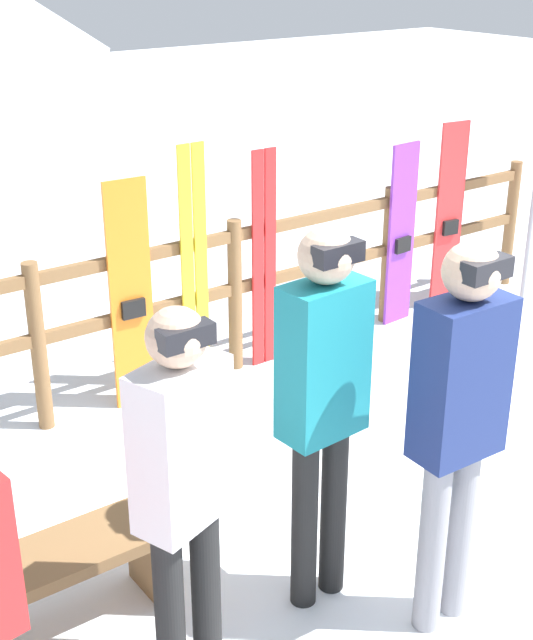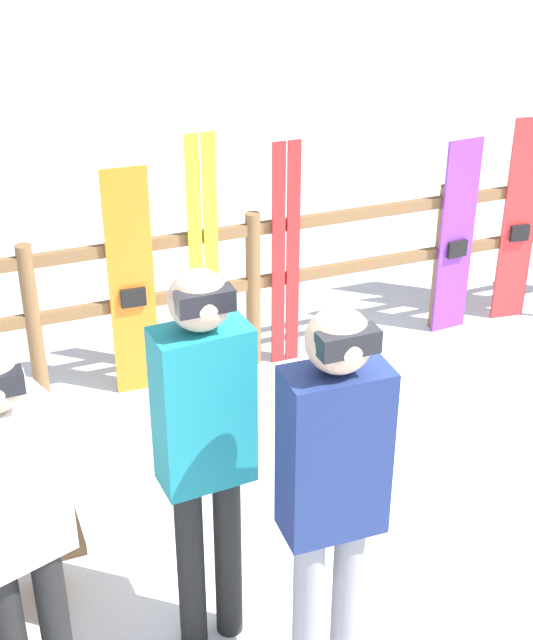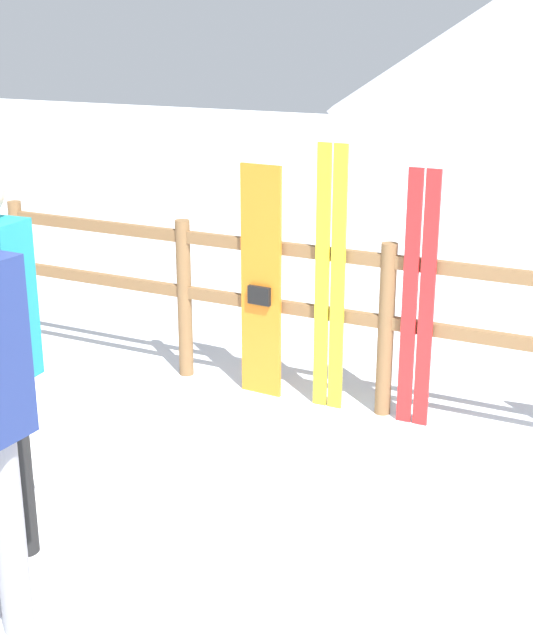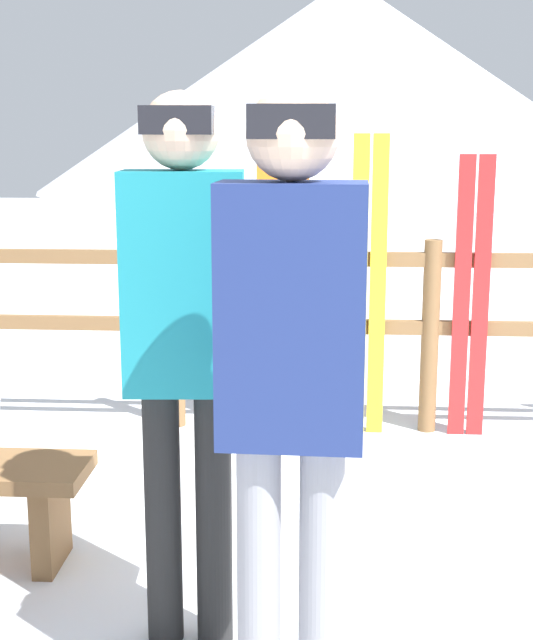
% 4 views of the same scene
% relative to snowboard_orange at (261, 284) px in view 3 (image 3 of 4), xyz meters
% --- Properties ---
extents(ground_plane, '(40.00, 40.00, 0.00)m').
position_rel_snowboard_orange_xyz_m(ground_plane, '(0.84, -2.13, -0.76)').
color(ground_plane, white).
extents(fence, '(5.93, 0.10, 1.11)m').
position_rel_snowboard_orange_xyz_m(fence, '(0.84, 0.06, -0.09)').
color(fence, brown).
rests_on(fence, ground).
extents(snowboard_orange, '(0.29, 0.07, 1.53)m').
position_rel_snowboard_orange_xyz_m(snowboard_orange, '(0.00, 0.00, 0.00)').
color(snowboard_orange, orange).
rests_on(snowboard_orange, ground).
extents(ski_pair_yellow, '(0.19, 0.02, 1.69)m').
position_rel_snowboard_orange_xyz_m(ski_pair_yellow, '(0.48, 0.00, 0.08)').
color(ski_pair_yellow, yellow).
rests_on(ski_pair_yellow, ground).
extents(ski_pair_red, '(0.19, 0.02, 1.58)m').
position_rel_snowboard_orange_xyz_m(ski_pair_red, '(1.05, 0.00, 0.03)').
color(ski_pair_red, red).
rests_on(ski_pair_red, ground).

